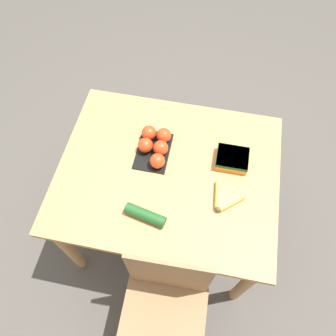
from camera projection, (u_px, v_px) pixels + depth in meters
ground_plane at (168, 222)px, 2.35m from camera, size 12.00×12.00×0.00m
dining_table at (168, 180)px, 1.79m from camera, size 1.14×0.92×0.75m
chair at (165, 309)px, 1.62m from camera, size 0.43×0.41×0.90m
banana_bunch at (225, 198)px, 1.60m from camera, size 0.16×0.17×0.04m
tomato_pack at (155, 145)px, 1.72m from camera, size 0.17×0.25×0.09m
carrot_bag at (232, 158)px, 1.69m from camera, size 0.16×0.14×0.05m
cucumber_near at (145, 215)px, 1.54m from camera, size 0.21×0.09×0.05m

